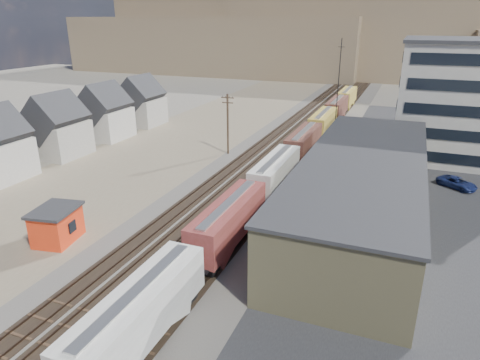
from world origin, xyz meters
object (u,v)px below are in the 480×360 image
at_px(maintenance_shed, 57,225).
at_px(freight_train, 291,155).
at_px(parked_car_blue, 457,183).
at_px(utility_pole_north, 228,123).

bearing_deg(maintenance_shed, freight_train, 59.83).
bearing_deg(freight_train, parked_car_blue, 6.96).
relative_size(freight_train, maintenance_shed, 21.77).
relative_size(utility_pole_north, parked_car_blue, 1.96).
xyz_separation_m(utility_pole_north, maintenance_shed, (-4.16, -33.92, -3.46)).
height_order(utility_pole_north, parked_car_blue, utility_pole_north).
bearing_deg(maintenance_shed, parked_car_blue, 38.77).
distance_m(utility_pole_north, maintenance_shed, 34.35).
xyz_separation_m(freight_train, utility_pole_north, (-12.30, 5.61, 2.50)).
bearing_deg(freight_train, maintenance_shed, -120.17).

